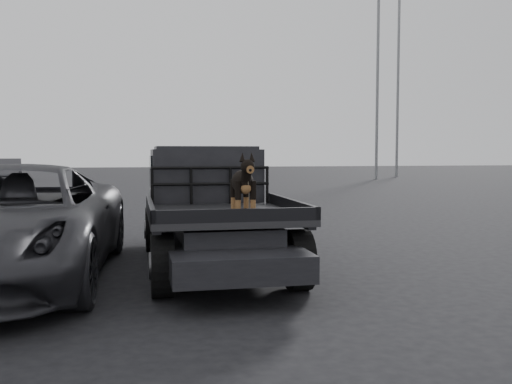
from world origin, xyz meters
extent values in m
plane|color=black|center=(0.00, 0.00, 0.00)|extent=(120.00, 120.00, 0.00)
imported|color=#2F2F34|center=(-3.29, 1.47, 0.77)|extent=(2.91, 5.72, 1.55)
imported|color=#454449|center=(-9.02, 29.82, 0.67)|extent=(2.17, 4.24, 1.33)
cylinder|color=slate|center=(13.23, 27.04, 7.27)|extent=(0.18, 0.18, 14.53)
cylinder|color=slate|center=(16.12, 30.14, 6.42)|extent=(0.18, 0.18, 12.83)
camera|label=1|loc=(-1.67, -6.49, 1.71)|focal=40.00mm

